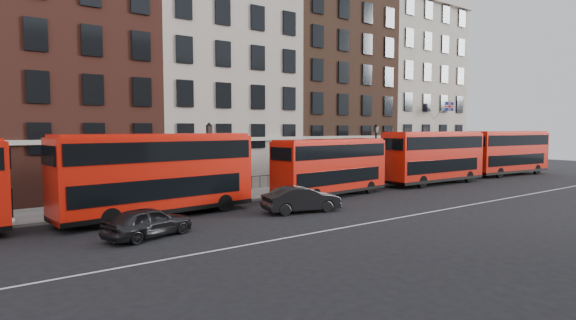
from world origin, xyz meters
TOP-DOWN VIEW (x-y plane):
  - ground at (0.00, 0.00)m, footprint 120.00×120.00m
  - pavement at (0.00, 10.50)m, footprint 80.00×5.00m
  - kerb at (0.00, 8.00)m, footprint 80.00×0.30m
  - road_centre_line at (0.00, -2.00)m, footprint 70.00×0.12m
  - building_terrace at (-0.31, 17.88)m, footprint 64.00×11.95m
  - bus_b at (-9.43, 6.32)m, footprint 11.54×3.86m
  - bus_c at (3.78, 6.32)m, footprint 10.37×3.55m
  - bus_d at (16.29, 6.32)m, footprint 11.39×2.91m
  - bus_e at (29.29, 6.32)m, footprint 11.56×3.62m
  - car_rear at (-11.54, 1.92)m, footprint 4.53×2.84m
  - car_front at (-1.91, 2.64)m, footprint 4.97×2.57m
  - lamp_post_left at (-5.09, 8.49)m, footprint 0.44×0.44m
  - lamp_post_right at (11.80, 9.26)m, footprint 0.44×0.44m
  - traffic_light at (22.78, 8.59)m, footprint 0.25×0.45m
  - iron_railings at (0.00, 12.70)m, footprint 6.60×0.06m

SIDE VIEW (x-z plane):
  - ground at x=0.00m, z-range 0.00..0.00m
  - road_centre_line at x=0.00m, z-range 0.00..0.01m
  - pavement at x=0.00m, z-range 0.00..0.15m
  - kerb at x=0.00m, z-range 0.00..0.16m
  - iron_railings at x=0.00m, z-range 0.15..1.15m
  - car_rear at x=-11.54m, z-range 0.00..1.44m
  - car_front at x=-1.91m, z-range 0.00..1.56m
  - bus_c at x=3.78m, z-range 0.16..4.43m
  - traffic_light at x=22.78m, z-range 0.81..4.08m
  - bus_b at x=-9.43m, z-range 0.17..4.93m
  - bus_d at x=16.29m, z-range 0.17..4.94m
  - bus_e at x=29.29m, z-range 0.17..4.96m
  - lamp_post_left at x=-5.09m, z-range 0.42..5.74m
  - lamp_post_right at x=11.80m, z-range 0.42..5.74m
  - building_terrace at x=-0.31m, z-range -0.76..21.24m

